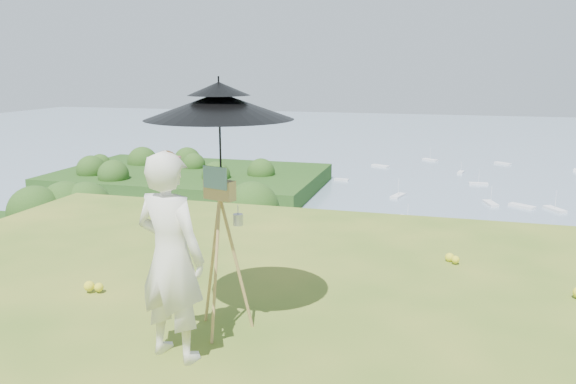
% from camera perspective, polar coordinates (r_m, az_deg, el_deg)
% --- Properties ---
extents(shoreline_tier, '(170.00, 28.00, 8.00)m').
position_cam_1_polar(shoreline_tier, '(86.45, 14.20, -14.29)').
color(shoreline_tier, '#6D6357').
rests_on(shoreline_tier, bay_water).
extents(bay_water, '(700.00, 700.00, 0.00)m').
position_cam_1_polar(bay_water, '(245.16, 15.24, 3.54)').
color(bay_water, '#7699A9').
rests_on(bay_water, ground).
extents(peninsula, '(90.00, 60.00, 12.00)m').
position_cam_1_polar(peninsula, '(177.19, -9.93, 2.12)').
color(peninsula, '#14380F').
rests_on(peninsula, bay_water).
extents(slope_trees, '(110.00, 50.00, 6.00)m').
position_cam_1_polar(slope_trees, '(41.30, 14.30, -12.88)').
color(slope_trees, '#1F4414').
rests_on(slope_trees, forest_slope).
extents(harbor_town, '(110.00, 22.00, 5.00)m').
position_cam_1_polar(harbor_town, '(83.76, 14.44, -10.31)').
color(harbor_town, silver).
rests_on(harbor_town, shoreline_tier).
extents(moored_boats, '(140.00, 140.00, 0.70)m').
position_cam_1_polar(moored_boats, '(167.84, 10.76, -0.11)').
color(moored_boats, white).
rests_on(moored_boats, bay_water).
extents(painter, '(0.74, 0.57, 1.80)m').
position_cam_1_polar(painter, '(4.82, -11.83, -6.48)').
color(painter, silver).
rests_on(painter, ground).
extents(field_easel, '(0.76, 0.76, 1.59)m').
position_cam_1_polar(field_easel, '(5.25, -6.80, -5.90)').
color(field_easel, '#9E7842').
rests_on(field_easel, ground).
extents(sun_umbrella, '(1.46, 1.46, 1.07)m').
position_cam_1_polar(sun_umbrella, '(5.05, -6.92, 5.54)').
color(sun_umbrella, black).
rests_on(sun_umbrella, field_easel).
extents(painter_cap, '(0.24, 0.27, 0.10)m').
position_cam_1_polar(painter_cap, '(4.62, -12.30, 3.53)').
color(painter_cap, '#D07282').
rests_on(painter_cap, painter).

